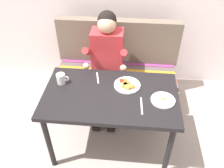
{
  "coord_description": "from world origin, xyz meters",
  "views": [
    {
      "loc": [
        0.16,
        -1.56,
        2.15
      ],
      "look_at": [
        0.0,
        0.15,
        0.72
      ],
      "focal_mm": 38.25,
      "sensor_mm": 36.0,
      "label": 1
    }
  ],
  "objects_px": {
    "person": "(107,56)",
    "plate_breakfast": "(127,85)",
    "couch": "(117,77)",
    "table": "(110,101)",
    "plate_eggs": "(163,100)",
    "coffee_mug": "(61,78)",
    "fork": "(98,78)",
    "knife": "(142,106)"
  },
  "relations": [
    {
      "from": "plate_breakfast",
      "to": "plate_eggs",
      "type": "height_order",
      "value": "plate_breakfast"
    },
    {
      "from": "couch",
      "to": "person",
      "type": "bearing_deg",
      "value": -119.31
    },
    {
      "from": "plate_breakfast",
      "to": "fork",
      "type": "relative_size",
      "value": 1.43
    },
    {
      "from": "couch",
      "to": "plate_eggs",
      "type": "xyz_separation_m",
      "value": [
        0.46,
        -0.81,
        0.41
      ]
    },
    {
      "from": "plate_eggs",
      "to": "fork",
      "type": "xyz_separation_m",
      "value": [
        -0.6,
        0.26,
        -0.01
      ]
    },
    {
      "from": "plate_breakfast",
      "to": "plate_eggs",
      "type": "relative_size",
      "value": 1.17
    },
    {
      "from": "person",
      "to": "plate_eggs",
      "type": "bearing_deg",
      "value": -48.87
    },
    {
      "from": "table",
      "to": "fork",
      "type": "height_order",
      "value": "fork"
    },
    {
      "from": "person",
      "to": "coffee_mug",
      "type": "distance_m",
      "value": 0.6
    },
    {
      "from": "plate_breakfast",
      "to": "coffee_mug",
      "type": "distance_m",
      "value": 0.61
    },
    {
      "from": "plate_breakfast",
      "to": "plate_eggs",
      "type": "distance_m",
      "value": 0.36
    },
    {
      "from": "person",
      "to": "plate_breakfast",
      "type": "bearing_deg",
      "value": -62.94
    },
    {
      "from": "knife",
      "to": "fork",
      "type": "bearing_deg",
      "value": 138.12
    },
    {
      "from": "plate_eggs",
      "to": "couch",
      "type": "bearing_deg",
      "value": 119.41
    },
    {
      "from": "table",
      "to": "plate_breakfast",
      "type": "height_order",
      "value": "plate_breakfast"
    },
    {
      "from": "person",
      "to": "fork",
      "type": "bearing_deg",
      "value": -96.94
    },
    {
      "from": "couch",
      "to": "plate_eggs",
      "type": "distance_m",
      "value": 1.02
    },
    {
      "from": "person",
      "to": "plate_breakfast",
      "type": "height_order",
      "value": "person"
    },
    {
      "from": "couch",
      "to": "person",
      "type": "distance_m",
      "value": 0.46
    },
    {
      "from": "coffee_mug",
      "to": "couch",
      "type": "bearing_deg",
      "value": 54.29
    },
    {
      "from": "couch",
      "to": "knife",
      "type": "bearing_deg",
      "value": -72.86
    },
    {
      "from": "plate_eggs",
      "to": "fork",
      "type": "relative_size",
      "value": 1.23
    },
    {
      "from": "fork",
      "to": "table",
      "type": "bearing_deg",
      "value": -68.23
    },
    {
      "from": "plate_breakfast",
      "to": "fork",
      "type": "xyz_separation_m",
      "value": [
        -0.28,
        0.09,
        -0.01
      ]
    },
    {
      "from": "table",
      "to": "plate_eggs",
      "type": "bearing_deg",
      "value": -5.72
    },
    {
      "from": "person",
      "to": "knife",
      "type": "bearing_deg",
      "value": -62.49
    },
    {
      "from": "couch",
      "to": "fork",
      "type": "relative_size",
      "value": 8.47
    },
    {
      "from": "couch",
      "to": "table",
      "type": "bearing_deg",
      "value": -90.0
    },
    {
      "from": "couch",
      "to": "coffee_mug",
      "type": "distance_m",
      "value": 0.92
    },
    {
      "from": "table",
      "to": "person",
      "type": "bearing_deg",
      "value": 99.45
    },
    {
      "from": "plate_eggs",
      "to": "coffee_mug",
      "type": "height_order",
      "value": "coffee_mug"
    },
    {
      "from": "person",
      "to": "plate_eggs",
      "type": "xyz_separation_m",
      "value": [
        0.55,
        -0.64,
        -0.0
      ]
    },
    {
      "from": "couch",
      "to": "plate_eggs",
      "type": "relative_size",
      "value": 6.91
    },
    {
      "from": "person",
      "to": "plate_breakfast",
      "type": "distance_m",
      "value": 0.52
    },
    {
      "from": "fork",
      "to": "knife",
      "type": "height_order",
      "value": "same"
    },
    {
      "from": "couch",
      "to": "knife",
      "type": "xyz_separation_m",
      "value": [
        0.27,
        -0.89,
        0.4
      ]
    },
    {
      "from": "table",
      "to": "couch",
      "type": "height_order",
      "value": "couch"
    },
    {
      "from": "knife",
      "to": "coffee_mug",
      "type": "bearing_deg",
      "value": 159.26
    },
    {
      "from": "fork",
      "to": "coffee_mug",
      "type": "bearing_deg",
      "value": -175.23
    },
    {
      "from": "fork",
      "to": "knife",
      "type": "distance_m",
      "value": 0.54
    },
    {
      "from": "plate_breakfast",
      "to": "knife",
      "type": "relative_size",
      "value": 1.21
    },
    {
      "from": "person",
      "to": "plate_eggs",
      "type": "height_order",
      "value": "person"
    }
  ]
}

